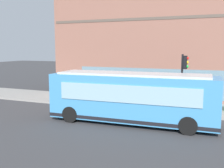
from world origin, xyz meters
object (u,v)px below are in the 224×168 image
traffic_light_near_corner (184,72)px  pedestrian_walking_along_curb (60,89)px  pedestrian_by_light_pole (180,94)px  pedestrian_near_building_entrance (149,96)px  city_bus_nearside (132,98)px  fire_hydrant (135,102)px

traffic_light_near_corner → pedestrian_walking_along_curb: size_ratio=2.58×
traffic_light_near_corner → pedestrian_by_light_pole: (1.48, 0.42, -1.78)m
traffic_light_near_corner → pedestrian_near_building_entrance: 3.04m
city_bus_nearside → traffic_light_near_corner: bearing=-37.2°
city_bus_nearside → traffic_light_near_corner: traffic_light_near_corner is taller
pedestrian_near_building_entrance → traffic_light_near_corner: bearing=-94.1°
traffic_light_near_corner → fire_hydrant: 4.27m
pedestrian_near_building_entrance → fire_hydrant: bearing=86.4°
fire_hydrant → pedestrian_by_light_pole: size_ratio=0.43×
traffic_light_near_corner → fire_hydrant: (0.24, 3.51, -2.42)m
traffic_light_near_corner → pedestrian_by_light_pole: traffic_light_near_corner is taller
fire_hydrant → pedestrian_walking_along_curb: (0.74, 7.08, 0.52)m
pedestrian_walking_along_curb → pedestrian_by_light_pole: size_ratio=0.89×
pedestrian_walking_along_curb → fire_hydrant: bearing=-96.0°
pedestrian_walking_along_curb → traffic_light_near_corner: bearing=-95.3°
city_bus_nearside → pedestrian_walking_along_curb: size_ratio=6.56×
traffic_light_near_corner → pedestrian_near_building_entrance: (0.18, 2.42, -1.83)m
city_bus_nearside → pedestrian_by_light_pole: bearing=-23.9°
traffic_light_near_corner → pedestrian_by_light_pole: 2.36m
pedestrian_walking_along_curb → pedestrian_by_light_pole: (0.49, -10.17, 0.12)m
fire_hydrant → pedestrian_by_light_pole: pedestrian_by_light_pole is taller
traffic_light_near_corner → pedestrian_walking_along_curb: 10.80m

